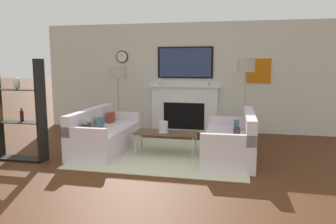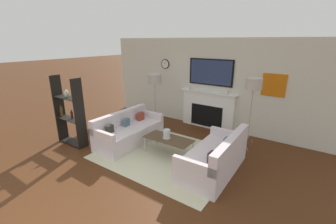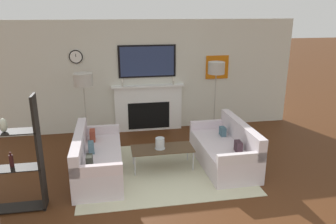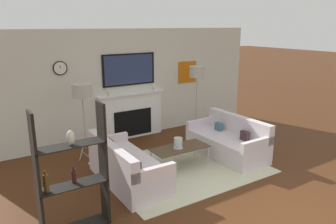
% 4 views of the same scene
% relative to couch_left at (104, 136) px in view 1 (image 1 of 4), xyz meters
% --- Properties ---
extents(fireplace_wall, '(7.45, 0.28, 2.70)m').
position_rel_couch_left_xyz_m(fireplace_wall, '(1.23, 2.32, 0.93)').
color(fireplace_wall, beige).
rests_on(fireplace_wall, ground_plane).
extents(area_rug, '(3.06, 2.45, 0.01)m').
position_rel_couch_left_xyz_m(area_rug, '(1.22, -0.00, -0.29)').
color(area_rug, beige).
rests_on(area_rug, ground_plane).
extents(couch_left, '(0.82, 1.90, 0.82)m').
position_rel_couch_left_xyz_m(couch_left, '(0.00, 0.00, 0.00)').
color(couch_left, silver).
rests_on(couch_left, ground_plane).
extents(couch_right, '(0.89, 1.83, 0.85)m').
position_rel_couch_left_xyz_m(couch_right, '(2.45, -0.00, -0.00)').
color(couch_right, silver).
rests_on(couch_right, ground_plane).
extents(coffee_table, '(1.17, 0.53, 0.41)m').
position_rel_couch_left_xyz_m(coffee_table, '(1.23, 0.07, 0.08)').
color(coffee_table, '#4C3823').
rests_on(coffee_table, ground_plane).
extents(hurricane_candle, '(0.20, 0.20, 0.21)m').
position_rel_couch_left_xyz_m(hurricane_candle, '(1.18, 0.07, 0.20)').
color(hurricane_candle, silver).
rests_on(hurricane_candle, coffee_table).
extents(floor_lamp_left, '(0.41, 0.41, 1.64)m').
position_rel_couch_left_xyz_m(floor_lamp_left, '(-0.24, 1.47, 1.18)').
color(floor_lamp_left, '#9E998E').
rests_on(floor_lamp_left, ground_plane).
extents(floor_lamp_right, '(0.38, 0.38, 1.80)m').
position_rel_couch_left_xyz_m(floor_lamp_right, '(2.69, 1.47, 1.33)').
color(floor_lamp_right, '#9E998E').
rests_on(floor_lamp_right, ground_plane).
extents(shelf_unit, '(0.93, 0.28, 1.78)m').
position_rel_couch_left_xyz_m(shelf_unit, '(-1.21, -0.88, 0.56)').
color(shelf_unit, black).
rests_on(shelf_unit, ground_plane).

